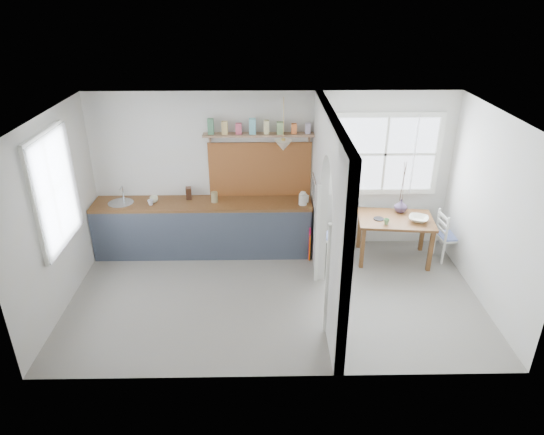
{
  "coord_description": "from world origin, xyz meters",
  "views": [
    {
      "loc": [
        -0.14,
        -5.8,
        4.05
      ],
      "look_at": [
        -0.03,
        0.42,
        1.05
      ],
      "focal_mm": 32.0,
      "sensor_mm": 36.0,
      "label": 1
    }
  ],
  "objects_px": {
    "chair_right": "(451,236)",
    "vase": "(401,206)",
    "dining_table": "(393,239)",
    "kettle": "(303,198)",
    "chair_left": "(337,236)"
  },
  "relations": [
    {
      "from": "chair_right",
      "to": "kettle",
      "type": "height_order",
      "value": "kettle"
    },
    {
      "from": "dining_table",
      "to": "chair_right",
      "type": "relative_size",
      "value": 1.41
    },
    {
      "from": "dining_table",
      "to": "vase",
      "type": "height_order",
      "value": "vase"
    },
    {
      "from": "dining_table",
      "to": "vase",
      "type": "relative_size",
      "value": 5.36
    },
    {
      "from": "chair_left",
      "to": "chair_right",
      "type": "distance_m",
      "value": 1.85
    },
    {
      "from": "dining_table",
      "to": "kettle",
      "type": "bearing_deg",
      "value": 179.6
    },
    {
      "from": "chair_right",
      "to": "vase",
      "type": "distance_m",
      "value": 0.93
    },
    {
      "from": "chair_right",
      "to": "kettle",
      "type": "xyz_separation_m",
      "value": [
        -2.38,
        0.18,
        0.59
      ]
    },
    {
      "from": "dining_table",
      "to": "vase",
      "type": "distance_m",
      "value": 0.54
    },
    {
      "from": "kettle",
      "to": "vase",
      "type": "height_order",
      "value": "kettle"
    },
    {
      "from": "chair_left",
      "to": "chair_right",
      "type": "height_order",
      "value": "chair_left"
    },
    {
      "from": "dining_table",
      "to": "chair_right",
      "type": "height_order",
      "value": "chair_right"
    },
    {
      "from": "chair_right",
      "to": "vase",
      "type": "xyz_separation_m",
      "value": [
        -0.79,
        0.25,
        0.42
      ]
    },
    {
      "from": "chair_right",
      "to": "vase",
      "type": "height_order",
      "value": "vase"
    },
    {
      "from": "dining_table",
      "to": "vase",
      "type": "bearing_deg",
      "value": 68.49
    }
  ]
}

